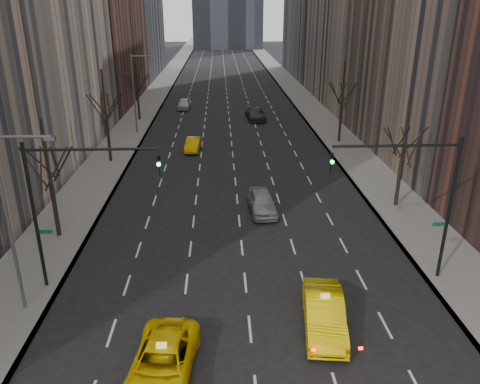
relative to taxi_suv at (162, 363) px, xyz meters
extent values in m
cube|color=slate|center=(-8.49, 64.93, -0.67)|extent=(4.50, 320.00, 0.15)
cube|color=slate|center=(16.01, 64.93, -0.67)|extent=(4.50, 320.00, 0.15)
cylinder|color=black|center=(-8.24, 12.93, 1.19)|extent=(0.28, 0.28, 3.57)
cylinder|color=black|center=(-8.24, 12.93, 5.10)|extent=(0.16, 0.16, 4.25)
cylinder|color=black|center=(-8.09, 13.78, 4.20)|extent=(0.42, 1.80, 2.52)
cylinder|color=black|center=(-7.43, 13.23, 4.20)|extent=(1.74, 0.72, 2.52)
cylinder|color=black|center=(-7.58, 12.38, 4.20)|extent=(1.46, 1.25, 2.52)
cylinder|color=black|center=(-8.39, 12.09, 4.20)|extent=(0.42, 1.80, 2.52)
cylinder|color=black|center=(-9.04, 12.64, 4.20)|extent=(1.74, 0.72, 2.52)
cylinder|color=black|center=(-8.89, 13.49, 4.20)|extent=(1.46, 1.25, 2.52)
cylinder|color=black|center=(-8.24, 28.93, 1.40)|extent=(0.28, 0.28, 3.99)
cylinder|color=black|center=(-8.24, 28.93, 5.77)|extent=(0.16, 0.16, 4.75)
cylinder|color=black|center=(-8.09, 29.78, 4.62)|extent=(0.42, 1.80, 2.52)
cylinder|color=black|center=(-7.43, 29.23, 4.62)|extent=(1.74, 0.72, 2.52)
cylinder|color=black|center=(-7.58, 28.38, 4.62)|extent=(1.46, 1.25, 2.52)
cylinder|color=black|center=(-8.39, 28.09, 4.62)|extent=(0.42, 1.80, 2.52)
cylinder|color=black|center=(-9.04, 28.64, 4.62)|extent=(1.74, 0.72, 2.52)
cylinder|color=black|center=(-8.89, 29.49, 4.62)|extent=(1.46, 1.25, 2.52)
cylinder|color=black|center=(-8.24, 46.93, 1.08)|extent=(0.28, 0.28, 3.36)
cylinder|color=black|center=(-8.24, 46.93, 4.76)|extent=(0.16, 0.16, 4.00)
cylinder|color=black|center=(-8.09, 47.78, 3.99)|extent=(0.42, 1.80, 2.52)
cylinder|color=black|center=(-7.43, 47.23, 3.99)|extent=(1.74, 0.72, 2.52)
cylinder|color=black|center=(-7.58, 46.38, 3.99)|extent=(1.46, 1.25, 2.52)
cylinder|color=black|center=(-8.39, 46.09, 3.99)|extent=(0.42, 1.80, 2.52)
cylinder|color=black|center=(-9.04, 46.64, 3.99)|extent=(1.74, 0.72, 2.52)
cylinder|color=black|center=(-8.89, 47.49, 3.99)|extent=(1.46, 1.25, 2.52)
cylinder|color=black|center=(15.76, 16.93, 1.19)|extent=(0.28, 0.28, 3.57)
cylinder|color=black|center=(15.76, 16.93, 5.10)|extent=(0.16, 0.16, 4.25)
cylinder|color=black|center=(15.91, 17.78, 4.20)|extent=(0.42, 1.80, 2.52)
cylinder|color=black|center=(16.57, 17.23, 4.20)|extent=(1.74, 0.72, 2.52)
cylinder|color=black|center=(16.42, 16.38, 4.20)|extent=(1.46, 1.25, 2.52)
cylinder|color=black|center=(15.61, 16.09, 4.20)|extent=(0.42, 1.80, 2.52)
cylinder|color=black|center=(14.96, 16.64, 4.20)|extent=(1.74, 0.72, 2.52)
cylinder|color=black|center=(15.11, 17.49, 4.20)|extent=(1.46, 1.25, 2.52)
cylinder|color=black|center=(15.76, 34.93, 1.40)|extent=(0.28, 0.28, 3.99)
cylinder|color=black|center=(15.76, 34.93, 5.77)|extent=(0.16, 0.16, 4.75)
cylinder|color=black|center=(15.91, 35.78, 4.62)|extent=(0.42, 1.80, 2.52)
cylinder|color=black|center=(16.57, 35.23, 4.62)|extent=(1.74, 0.72, 2.52)
cylinder|color=black|center=(16.42, 34.38, 4.62)|extent=(1.46, 1.25, 2.52)
cylinder|color=black|center=(15.61, 34.09, 4.62)|extent=(0.42, 1.80, 2.52)
cylinder|color=black|center=(14.96, 34.64, 4.62)|extent=(1.74, 0.72, 2.52)
cylinder|color=black|center=(15.11, 35.49, 4.62)|extent=(1.46, 1.25, 2.52)
cylinder|color=black|center=(-7.04, 6.93, 3.40)|extent=(0.18, 0.18, 8.00)
cylinder|color=black|center=(-3.79, 6.93, 7.00)|extent=(6.50, 0.14, 0.14)
imported|color=black|center=(-0.54, 6.93, 6.10)|extent=(0.18, 0.22, 1.10)
sphere|color=#0CFF33|center=(-0.54, 6.75, 6.25)|extent=(0.20, 0.20, 0.20)
cube|color=#0C5926|center=(-6.64, 6.93, 2.60)|extent=(0.70, 0.04, 0.22)
cylinder|color=black|center=(14.56, 6.93, 3.40)|extent=(0.18, 0.18, 8.00)
cylinder|color=black|center=(11.31, 6.93, 7.00)|extent=(6.50, 0.14, 0.14)
imported|color=black|center=(8.06, 6.93, 6.10)|extent=(0.18, 0.22, 1.10)
sphere|color=#0CFF33|center=(8.06, 6.75, 6.25)|extent=(0.20, 0.20, 0.20)
cube|color=#0C5926|center=(14.16, 6.93, 2.60)|extent=(0.70, 0.04, 0.22)
cylinder|color=slate|center=(-7.44, 4.93, 3.90)|extent=(0.16, 0.16, 9.00)
cylinder|color=slate|center=(-6.14, 4.93, 8.20)|extent=(2.60, 0.14, 0.14)
cube|color=slate|center=(-4.94, 4.93, 8.10)|extent=(0.50, 0.22, 0.15)
cylinder|color=slate|center=(-7.44, 39.93, 3.90)|extent=(0.16, 0.16, 9.00)
cylinder|color=slate|center=(-6.14, 39.93, 8.20)|extent=(2.60, 0.14, 0.14)
cube|color=slate|center=(-4.94, 39.93, 8.10)|extent=(0.50, 0.22, 0.15)
imported|color=yellow|center=(0.00, 0.00, 0.00)|extent=(3.02, 5.59, 1.49)
imported|color=yellow|center=(7.24, 2.85, 0.09)|extent=(2.35, 5.26, 1.68)
imported|color=#96999E|center=(5.51, 16.40, 0.05)|extent=(2.14, 4.75, 1.58)
imported|color=#FFBA05|center=(-0.35, 32.50, -0.08)|extent=(1.75, 4.15, 1.33)
imported|color=#313136|center=(7.29, 46.66, 0.06)|extent=(2.74, 5.71, 1.60)
imported|color=silver|center=(-2.74, 54.03, 0.01)|extent=(2.10, 4.56, 1.51)
camera|label=1|loc=(2.51, -15.19, 13.49)|focal=35.00mm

